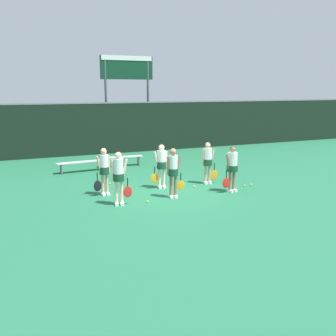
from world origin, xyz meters
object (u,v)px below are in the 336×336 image
tennis_ball_4 (251,185)px  player_2 (232,165)px  bench_far (122,158)px  player_0 (119,173)px  tennis_ball_1 (147,201)px  bench_courtside (81,163)px  tennis_ball_2 (194,186)px  player_3 (104,168)px  tennis_ball_0 (244,186)px  tennis_ball_3 (110,183)px  player_4 (161,162)px  scoreboard (127,78)px  player_1 (173,169)px  player_5 (208,160)px

tennis_ball_4 → player_2: bearing=-158.0°
bench_far → player_0: 6.38m
player_2 → tennis_ball_1: size_ratio=23.11×
bench_courtside → bench_far: bearing=9.8°
tennis_ball_1 → tennis_ball_2: (2.31, 1.18, -0.00)m
bench_far → player_0: player_0 is taller
player_3 → tennis_ball_1: (1.03, -1.46, -0.92)m
tennis_ball_0 → tennis_ball_4: 0.33m
tennis_ball_3 → bench_courtside: bearing=101.6°
player_4 → tennis_ball_2: player_4 is taller
bench_courtside → tennis_ball_3: bearing=-83.1°
bench_courtside → tennis_ball_1: bench_courtside is taller
player_0 → player_4: player_0 is taller
player_4 → tennis_ball_3: bearing=146.6°
bench_courtside → tennis_ball_2: bench_courtside is taller
scoreboard → player_4: scoreboard is taller
bench_far → tennis_ball_2: size_ratio=29.54×
player_2 → tennis_ball_4: size_ratio=25.57×
scoreboard → bench_far: bearing=-111.3°
tennis_ball_0 → tennis_ball_3: size_ratio=1.05×
player_0 → player_3: player_0 is taller
bench_courtside → player_1: (2.04, -5.43, 0.58)m
player_1 → tennis_ball_4: (3.42, 0.36, -0.96)m
player_2 → player_4: (-2.09, 1.49, 0.00)m
bench_far → player_4: size_ratio=1.25×
scoreboard → tennis_ball_0: 11.43m
player_4 → tennis_ball_0: (2.95, -1.05, -0.93)m
player_0 → player_1: (1.92, 0.10, -0.03)m
player_2 → tennis_ball_2: (-0.93, 1.10, -0.93)m
player_3 → tennis_ball_1: size_ratio=23.12×
player_5 → tennis_ball_3: size_ratio=24.88×
scoreboard → bench_far: (-1.93, -4.94, -3.83)m
player_3 → tennis_ball_0: (5.13, -0.93, -0.92)m
player_0 → player_3: bearing=105.0°
player_3 → player_4: same height
player_0 → tennis_ball_3: size_ratio=26.81×
player_2 → player_3: 4.48m
player_2 → bench_far: bearing=98.4°
bench_far → tennis_ball_4: bench_far is taller
scoreboard → tennis_ball_0: (1.17, -10.56, -4.20)m
player_4 → tennis_ball_2: size_ratio=23.68×
player_4 → tennis_ball_2: 1.54m
player_3 → bench_far: bearing=60.5°
player_1 → player_3: 2.40m
player_0 → tennis_ball_0: size_ratio=25.48×
player_0 → player_5: size_ratio=1.08×
player_4 → player_0: bearing=-138.4°
player_2 → player_5: 1.43m
player_1 → tennis_ball_1: player_1 is taller
player_0 → player_5: bearing=29.4°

